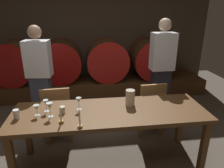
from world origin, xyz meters
TOP-DOWN VIEW (x-y plane):
  - back_wall at (0.00, 3.06)m, footprint 6.11×0.24m
  - barrel_shelf at (0.00, 2.51)m, footprint 5.50×0.90m
  - wine_barrel_far_left at (-1.53, 2.51)m, footprint 0.92×0.78m
  - wine_barrel_center_left at (-0.54, 2.51)m, footprint 0.92×0.78m
  - wine_barrel_center_right at (0.49, 2.51)m, footprint 0.92×0.78m
  - wine_barrel_far_right at (1.53, 2.51)m, footprint 0.92×0.78m
  - dining_table at (0.27, 0.12)m, footprint 2.33×0.76m
  - chair_left at (-0.45, 0.73)m, footprint 0.43×0.43m
  - chair_right at (0.97, 0.72)m, footprint 0.42×0.42m
  - guest_left at (-0.72, 1.14)m, footprint 0.40×0.28m
  - guest_right at (1.27, 1.13)m, footprint 0.38×0.25m
  - candle_left at (-0.29, -0.09)m, footprint 0.05×0.05m
  - candle_right at (-0.08, -0.21)m, footprint 0.05×0.05m
  - pitcher at (0.54, 0.24)m, footprint 0.12×0.12m
  - wine_glass_far_left at (-0.58, 0.11)m, footprint 0.07×0.07m
  - wine_glass_center_left at (-0.48, 0.20)m, footprint 0.06×0.06m
  - wine_glass_center_right at (-0.42, 0.06)m, footprint 0.07×0.07m
  - wine_glass_far_right at (-0.10, 0.20)m, footprint 0.07×0.07m
  - cup_left at (-0.79, 0.07)m, footprint 0.07×0.07m
  - cup_right at (-0.29, 0.14)m, footprint 0.07×0.07m

SIDE VIEW (x-z plane):
  - barrel_shelf at x=0.00m, z-range 0.00..0.36m
  - chair_left at x=-0.45m, z-range 0.05..0.93m
  - chair_right at x=0.97m, z-range 0.05..0.93m
  - dining_table at x=0.27m, z-range 0.30..1.06m
  - cup_right at x=-0.29m, z-range 0.76..0.84m
  - wine_barrel_far_left at x=-1.53m, z-range 0.35..1.27m
  - wine_barrel_center_left at x=-0.54m, z-range 0.35..1.27m
  - wine_barrel_center_right at x=0.49m, z-range 0.35..1.27m
  - wine_barrel_far_right at x=1.53m, z-range 0.35..1.27m
  - cup_left at x=-0.79m, z-range 0.76..0.87m
  - candle_left at x=-0.29m, z-range 0.71..0.92m
  - candle_right at x=-0.08m, z-range 0.71..0.93m
  - wine_glass_far_left at x=-0.58m, z-range 0.79..0.92m
  - pitcher at x=0.54m, z-range 0.76..0.96m
  - wine_glass_center_left at x=-0.48m, z-range 0.79..0.94m
  - guest_left at x=-0.72m, z-range 0.02..1.72m
  - wine_glass_far_right at x=-0.10m, z-range 0.80..0.95m
  - wine_glass_center_right at x=-0.42m, z-range 0.80..0.97m
  - guest_right at x=1.27m, z-range 0.03..1.81m
  - back_wall at x=0.00m, z-range 0.00..2.82m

